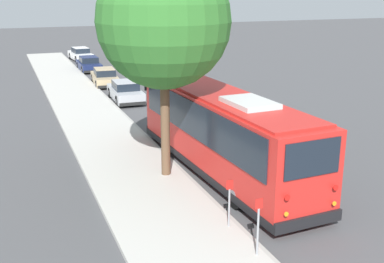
{
  "coord_description": "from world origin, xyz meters",
  "views": [
    {
      "loc": [
        -15.65,
        8.09,
        7.09
      ],
      "look_at": [
        2.35,
        0.99,
        1.3
      ],
      "focal_mm": 45.0,
      "sensor_mm": 36.0,
      "label": 1
    }
  ],
  "objects_px": {
    "street_tree": "(162,12)",
    "parked_sedan_silver": "(125,92)",
    "parked_sedan_white": "(81,54)",
    "sign_post_near": "(258,226)",
    "parked_sedan_tan": "(105,77)",
    "parked_sedan_navy": "(89,64)",
    "shuttle_bus": "(222,129)",
    "sign_post_far": "(229,203)"
  },
  "relations": [
    {
      "from": "street_tree",
      "to": "parked_sedan_silver",
      "type": "bearing_deg",
      "value": -7.49
    },
    {
      "from": "parked_sedan_white",
      "to": "sign_post_near",
      "type": "distance_m",
      "value": 39.55
    },
    {
      "from": "parked_sedan_white",
      "to": "parked_sedan_tan",
      "type": "bearing_deg",
      "value": 173.97
    },
    {
      "from": "parked_sedan_tan",
      "to": "parked_sedan_navy",
      "type": "relative_size",
      "value": 1.06
    },
    {
      "from": "street_tree",
      "to": "sign_post_near",
      "type": "height_order",
      "value": "street_tree"
    },
    {
      "from": "shuttle_bus",
      "to": "parked_sedan_silver",
      "type": "distance_m",
      "value": 13.88
    },
    {
      "from": "parked_sedan_navy",
      "to": "parked_sedan_white",
      "type": "relative_size",
      "value": 0.91
    },
    {
      "from": "parked_sedan_navy",
      "to": "street_tree",
      "type": "distance_m",
      "value": 26.94
    },
    {
      "from": "parked_sedan_silver",
      "to": "sign_post_near",
      "type": "distance_m",
      "value": 20.08
    },
    {
      "from": "shuttle_bus",
      "to": "sign_post_far",
      "type": "height_order",
      "value": "shuttle_bus"
    },
    {
      "from": "parked_sedan_silver",
      "to": "parked_sedan_white",
      "type": "height_order",
      "value": "parked_sedan_white"
    },
    {
      "from": "parked_sedan_white",
      "to": "sign_post_far",
      "type": "relative_size",
      "value": 3.08
    },
    {
      "from": "parked_sedan_white",
      "to": "sign_post_near",
      "type": "bearing_deg",
      "value": 173.08
    },
    {
      "from": "parked_sedan_navy",
      "to": "sign_post_far",
      "type": "height_order",
      "value": "sign_post_far"
    },
    {
      "from": "parked_sedan_navy",
      "to": "sign_post_far",
      "type": "xyz_separation_m",
      "value": [
        -31.17,
        1.23,
        0.33
      ]
    },
    {
      "from": "parked_sedan_silver",
      "to": "parked_sedan_white",
      "type": "xyz_separation_m",
      "value": [
        19.49,
        -0.2,
        0.0
      ]
    },
    {
      "from": "parked_sedan_white",
      "to": "sign_post_near",
      "type": "relative_size",
      "value": 2.79
    },
    {
      "from": "street_tree",
      "to": "sign_post_near",
      "type": "xyz_separation_m",
      "value": [
        -6.64,
        -0.41,
        -5.28
      ]
    },
    {
      "from": "parked_sedan_navy",
      "to": "parked_sedan_white",
      "type": "height_order",
      "value": "parked_sedan_white"
    },
    {
      "from": "parked_sedan_tan",
      "to": "shuttle_bus",
      "type": "bearing_deg",
      "value": -174.15
    },
    {
      "from": "parked_sedan_navy",
      "to": "parked_sedan_white",
      "type": "distance_m",
      "value": 6.6
    },
    {
      "from": "parked_sedan_silver",
      "to": "sign_post_far",
      "type": "xyz_separation_m",
      "value": [
        -18.27,
        1.35,
        0.3
      ]
    },
    {
      "from": "parked_sedan_white",
      "to": "shuttle_bus",
      "type": "bearing_deg",
      "value": 175.81
    },
    {
      "from": "parked_sedan_navy",
      "to": "sign_post_near",
      "type": "xyz_separation_m",
      "value": [
        -32.93,
        1.23,
        0.41
      ]
    },
    {
      "from": "parked_sedan_tan",
      "to": "parked_sedan_white",
      "type": "xyz_separation_m",
      "value": [
        13.5,
        -0.32,
        0.04
      ]
    },
    {
      "from": "parked_sedan_silver",
      "to": "sign_post_near",
      "type": "relative_size",
      "value": 2.66
    },
    {
      "from": "parked_sedan_silver",
      "to": "parked_sedan_tan",
      "type": "distance_m",
      "value": 5.99
    },
    {
      "from": "street_tree",
      "to": "parked_sedan_white",
      "type": "bearing_deg",
      "value": -3.41
    },
    {
      "from": "shuttle_bus",
      "to": "parked_sedan_tan",
      "type": "height_order",
      "value": "shuttle_bus"
    },
    {
      "from": "parked_sedan_white",
      "to": "sign_post_near",
      "type": "height_order",
      "value": "sign_post_near"
    },
    {
      "from": "sign_post_far",
      "to": "parked_sedan_silver",
      "type": "bearing_deg",
      "value": -4.23
    },
    {
      "from": "parked_sedan_navy",
      "to": "sign_post_far",
      "type": "bearing_deg",
      "value": 177.61
    },
    {
      "from": "parked_sedan_silver",
      "to": "sign_post_near",
      "type": "bearing_deg",
      "value": 178.37
    },
    {
      "from": "street_tree",
      "to": "sign_post_far",
      "type": "height_order",
      "value": "street_tree"
    },
    {
      "from": "shuttle_bus",
      "to": "parked_sedan_white",
      "type": "relative_size",
      "value": 2.48
    },
    {
      "from": "parked_sedan_white",
      "to": "sign_post_far",
      "type": "height_order",
      "value": "sign_post_far"
    },
    {
      "from": "shuttle_bus",
      "to": "street_tree",
      "type": "relative_size",
      "value": 1.27
    },
    {
      "from": "shuttle_bus",
      "to": "parked_sedan_navy",
      "type": "xyz_separation_m",
      "value": [
        26.71,
        0.6,
        -1.21
      ]
    },
    {
      "from": "sign_post_near",
      "to": "shuttle_bus",
      "type": "bearing_deg",
      "value": -16.4
    },
    {
      "from": "parked_sedan_white",
      "to": "parked_sedan_navy",
      "type": "bearing_deg",
      "value": 172.58
    },
    {
      "from": "parked_sedan_tan",
      "to": "sign_post_far",
      "type": "distance_m",
      "value": 24.29
    },
    {
      "from": "parked_sedan_tan",
      "to": "sign_post_near",
      "type": "bearing_deg",
      "value": -178.59
    }
  ]
}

